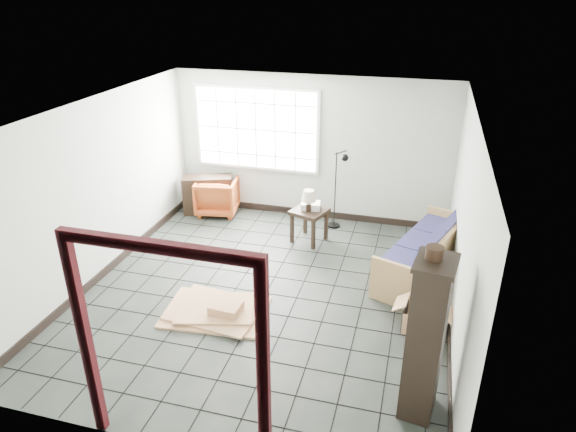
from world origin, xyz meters
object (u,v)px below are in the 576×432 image
(futon_sofa, at_px, (431,255))
(armchair, at_px, (217,194))
(side_table, at_px, (309,215))
(tall_shelf, at_px, (426,339))

(futon_sofa, relative_size, armchair, 3.01)
(futon_sofa, xyz_separation_m, side_table, (-1.99, 0.60, 0.13))
(futon_sofa, bearing_deg, armchair, -178.38)
(armchair, bearing_deg, futon_sofa, 152.82)
(armchair, xyz_separation_m, tall_shelf, (3.85, -4.04, 0.52))
(futon_sofa, height_order, side_table, futon_sofa)
(armchair, relative_size, side_table, 1.14)
(armchair, height_order, tall_shelf, tall_shelf)
(armchair, height_order, side_table, armchair)
(futon_sofa, xyz_separation_m, tall_shelf, (-0.06, -2.77, 0.55))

